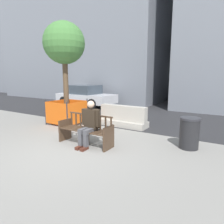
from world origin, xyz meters
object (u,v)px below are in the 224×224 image
at_px(seated_person, 89,123).
at_px(street_tree, 64,44).
at_px(trash_bin, 189,133).
at_px(construction_fence, 67,111).
at_px(car_sedan_mid, 85,96).
at_px(street_bench, 86,131).
at_px(jersey_barrier_centre, 123,118).

bearing_deg(seated_person, street_tree, 146.35).
bearing_deg(trash_bin, construction_fence, 175.57).
bearing_deg(car_sedan_mid, street_tree, -59.43).
height_order(street_bench, street_tree, street_tree).
distance_m(seated_person, trash_bin, 2.82).
relative_size(seated_person, street_tree, 0.32).
height_order(street_tree, construction_fence, street_tree).
xyz_separation_m(street_bench, construction_fence, (-2.37, 1.64, 0.13)).
relative_size(construction_fence, trash_bin, 1.45).
xyz_separation_m(car_sedan_mid, trash_bin, (7.69, -4.88, -0.25)).
bearing_deg(construction_fence, car_sedan_mid, 120.57).
bearing_deg(street_bench, seated_person, -16.76).
relative_size(street_bench, trash_bin, 1.92).
height_order(street_tree, car_sedan_mid, street_tree).
xyz_separation_m(seated_person, car_sedan_mid, (-5.20, 6.19, 0.01)).
bearing_deg(seated_person, car_sedan_mid, 130.06).
distance_m(street_bench, trash_bin, 2.96).
height_order(jersey_barrier_centre, construction_fence, construction_fence).
relative_size(jersey_barrier_centre, car_sedan_mid, 0.48).
distance_m(seated_person, jersey_barrier_centre, 2.62).
bearing_deg(car_sedan_mid, trash_bin, -32.38).
bearing_deg(car_sedan_mid, jersey_barrier_centre, -36.40).
bearing_deg(jersey_barrier_centre, street_bench, -87.29).
relative_size(jersey_barrier_centre, trash_bin, 2.29).
relative_size(jersey_barrier_centre, street_tree, 0.48).
distance_m(construction_fence, car_sedan_mid, 5.22).
relative_size(street_tree, car_sedan_mid, 1.00).
relative_size(jersey_barrier_centre, construction_fence, 1.58).
relative_size(seated_person, car_sedan_mid, 0.32).
distance_m(jersey_barrier_centre, construction_fence, 2.42).
bearing_deg(seated_person, construction_fence, 146.35).
distance_m(jersey_barrier_centre, street_tree, 3.79).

